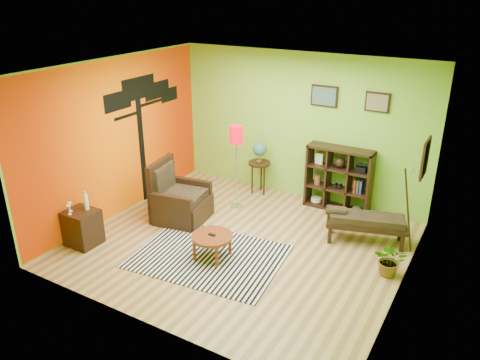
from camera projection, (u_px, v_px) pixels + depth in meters
The scene contains 11 objects.
ground at pixel (241, 244), 7.60m from camera, with size 5.00×5.00×0.00m, color tan.
room_shell at pixel (236, 137), 6.96m from camera, with size 5.04×4.54×2.82m.
zebra_rug at pixel (209, 256), 7.24m from camera, with size 2.24×1.66×0.01m, color silver.
coffee_table at pixel (212, 238), 7.10m from camera, with size 0.63×0.63×0.41m.
armchair at pixel (179, 202), 8.31m from camera, with size 1.00×1.00×1.07m.
side_cabinet at pixel (82, 227), 7.49m from camera, with size 0.50×0.45×0.90m.
floor_lamp at pixel (236, 142), 8.38m from camera, with size 0.24×0.24×1.59m.
globe_table at pixel (260, 155), 9.14m from camera, with size 0.44×0.44×1.07m.
cube_shelf at pixel (339, 179), 8.56m from camera, with size 1.20×0.35×1.20m.
bench at pixel (364, 221), 7.53m from camera, with size 1.34×0.80×0.59m.
potted_plant at pixel (390, 263), 6.72m from camera, with size 0.45×0.50×0.39m, color #26661E.
Camera 1 is at (3.31, -5.72, 3.90)m, focal length 35.00 mm.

